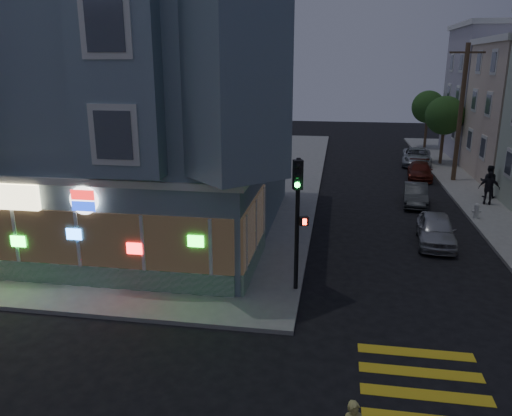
% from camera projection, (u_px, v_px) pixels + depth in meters
% --- Properties ---
extents(ground, '(120.00, 120.00, 0.00)m').
position_uv_depth(ground, '(177.00, 364.00, 13.58)').
color(ground, black).
rests_on(ground, ground).
extents(sidewalk_nw, '(33.00, 42.00, 0.15)m').
position_uv_depth(sidewalk_nw, '(100.00, 171.00, 37.47)').
color(sidewalk_nw, gray).
rests_on(sidewalk_nw, ground).
extents(corner_building, '(14.60, 14.60, 11.40)m').
position_uv_depth(corner_building, '(122.00, 109.00, 23.30)').
color(corner_building, slate).
rests_on(corner_building, sidewalk_nw).
extents(utility_pole, '(2.20, 0.30, 9.00)m').
position_uv_depth(utility_pole, '(461.00, 111.00, 33.08)').
color(utility_pole, '#4C3826').
rests_on(utility_pole, sidewalk_ne).
extents(street_tree_near, '(3.00, 3.00, 5.30)m').
position_uv_depth(street_tree_near, '(445.00, 116.00, 38.97)').
color(street_tree_near, '#4C3826').
rests_on(street_tree_near, sidewalk_ne).
extents(street_tree_far, '(3.00, 3.00, 5.30)m').
position_uv_depth(street_tree_far, '(428.00, 107.00, 46.55)').
color(street_tree_far, '#4C3826').
rests_on(street_tree_far, sidewalk_ne).
extents(pedestrian_a, '(1.11, 0.97, 1.94)m').
position_uv_depth(pedestrian_a, '(489.00, 181.00, 29.64)').
color(pedestrian_a, black).
rests_on(pedestrian_a, sidewalk_ne).
extents(pedestrian_b, '(1.19, 0.73, 1.90)m').
position_uv_depth(pedestrian_b, '(489.00, 188.00, 28.16)').
color(pedestrian_b, black).
rests_on(pedestrian_b, sidewalk_ne).
extents(parked_car_a, '(1.96, 4.11, 1.36)m').
position_uv_depth(parked_car_a, '(436.00, 230.00, 22.44)').
color(parked_car_a, '#A8ABB0').
rests_on(parked_car_a, ground).
extents(parked_car_b, '(1.67, 3.80, 1.22)m').
position_uv_depth(parked_car_b, '(416.00, 195.00, 28.69)').
color(parked_car_b, '#393D3F').
rests_on(parked_car_b, ground).
extents(parked_car_c, '(2.03, 4.15, 1.16)m').
position_uv_depth(parked_car_c, '(420.00, 171.00, 35.11)').
color(parked_car_c, '#5B1D14').
rests_on(parked_car_c, ground).
extents(parked_car_d, '(2.76, 5.02, 1.33)m').
position_uv_depth(parked_car_d, '(417.00, 157.00, 39.94)').
color(parked_car_d, '#AFB6BA').
rests_on(parked_car_d, ground).
extents(traffic_signal, '(0.60, 0.53, 4.72)m').
position_uv_depth(traffic_signal, '(298.00, 203.00, 16.83)').
color(traffic_signal, black).
rests_on(traffic_signal, sidewalk_nw).
extents(fire_hydrant, '(0.46, 0.27, 0.80)m').
position_uv_depth(fire_hydrant, '(477.00, 210.00, 25.78)').
color(fire_hydrant, silver).
rests_on(fire_hydrant, sidewalk_ne).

